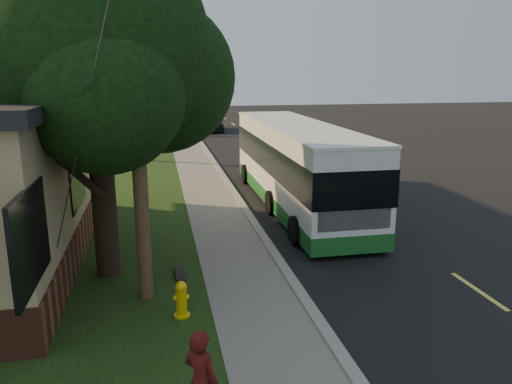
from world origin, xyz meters
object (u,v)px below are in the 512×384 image
at_px(utility_pole, 134,80).
at_px(skateboard_main, 180,273).
at_px(skateboarder, 201,382).
at_px(leafy_tree, 95,54).
at_px(bare_tree_near, 145,122).
at_px(bare_tree_far, 154,108).
at_px(traffic_signal, 196,90).
at_px(distant_car, 211,121).
at_px(fire_hydrant, 181,299).
at_px(transit_bus, 297,163).

xyz_separation_m(utility_pole, skateboard_main, (0.77, 1.03, -4.50)).
bearing_deg(skateboarder, leafy_tree, -30.54).
bearing_deg(leafy_tree, skateboard_main, -20.81).
height_order(bare_tree_near, bare_tree_far, bare_tree_near).
distance_m(utility_pole, traffic_signal, 33.26).
height_order(leafy_tree, bare_tree_near, leafy_tree).
bearing_deg(distant_car, leafy_tree, -95.46).
bearing_deg(fire_hydrant, traffic_signal, 84.79).
height_order(leafy_tree, traffic_signal, leafy_tree).
height_order(fire_hydrant, leafy_tree, leafy_tree).
bearing_deg(bare_tree_far, transit_bus, -77.47).
relative_size(fire_hydrant, bare_tree_near, 0.17).
distance_m(traffic_signal, distant_car, 3.58).
height_order(bare_tree_far, distant_car, bare_tree_far).
height_order(bare_tree_far, transit_bus, bare_tree_far).
xyz_separation_m(leafy_tree, skateboarder, (1.67, -5.97, -4.35)).
height_order(fire_hydrant, traffic_signal, traffic_signal).
bearing_deg(fire_hydrant, leafy_tree, 120.67).
relative_size(bare_tree_near, skateboard_main, 4.72).
relative_size(skateboard_main, distant_car, 0.19).
bearing_deg(utility_pole, traffic_signal, 83.42).
bearing_deg(fire_hydrant, skateboard_main, 88.10).
distance_m(leafy_tree, skateboard_main, 5.33).
height_order(fire_hydrant, bare_tree_far, bare_tree_far).
relative_size(traffic_signal, distant_car, 1.14).
bearing_deg(utility_pole, bare_tree_far, 89.40).
relative_size(bare_tree_far, transit_bus, 0.37).
xyz_separation_m(fire_hydrant, leafy_tree, (-1.57, 2.65, 4.73)).
height_order(utility_pole, traffic_signal, utility_pole).
xyz_separation_m(traffic_signal, skateboard_main, (-3.03, -31.97, -3.03)).
relative_size(traffic_signal, transit_bus, 0.50).
relative_size(leafy_tree, skateboarder, 5.22).
height_order(fire_hydrant, transit_bus, transit_bus).
height_order(traffic_signal, distant_car, traffic_signal).
relative_size(skateboarder, skateboard_main, 1.64).
relative_size(utility_pole, skateboard_main, 9.95).
height_order(utility_pole, bare_tree_near, utility_pole).
xyz_separation_m(fire_hydrant, transit_bus, (4.54, 7.77, 1.16)).
height_order(transit_bus, skateboarder, transit_bus).
bearing_deg(transit_bus, skateboarder, -111.82).
xyz_separation_m(leafy_tree, skateboard_main, (1.64, -0.62, -5.03)).
distance_m(fire_hydrant, bare_tree_far, 30.04).
height_order(bare_tree_near, traffic_signal, traffic_signal).
bearing_deg(distant_car, utility_pole, -93.29).
bearing_deg(transit_bus, utility_pole, -127.75).
bearing_deg(leafy_tree, traffic_signal, 81.53).
xyz_separation_m(leafy_tree, bare_tree_far, (1.17, 27.35, -3.16)).
relative_size(transit_bus, skateboarder, 7.36).
relative_size(leafy_tree, skateboard_main, 8.56).
xyz_separation_m(bare_tree_near, skateboard_main, (0.97, -15.97, -2.02)).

